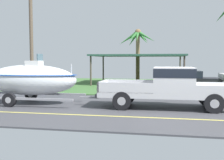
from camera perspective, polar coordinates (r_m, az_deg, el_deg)
The scene contains 8 objects.
ground at distance 20.27m, azimuth 12.15°, elevation -1.96°, with size 36.00×22.00×0.11m.
pickup_truck_towing at distance 12.24m, azimuth 12.78°, elevation -1.12°, with size 5.98×2.02×1.83m.
boat_on_trailer at distance 13.79m, azimuth -17.14°, elevation 0.07°, with size 6.13×2.32×2.45m.
parked_sedan_near at distance 20.11m, azimuth -15.75°, elevation -0.12°, with size 4.38×1.82×1.38m.
parked_sedan_far at distance 20.39m, azimuth 15.55°, elevation -0.06°, with size 4.33×1.87×1.38m.
carport_awning at distance 23.61m, azimuth 5.70°, elevation 5.13°, with size 7.91×5.23×2.63m.
palm_tree_near_left at distance 25.94m, azimuth 5.45°, elevation 8.09°, with size 3.70×3.13×5.13m.
utility_pole at distance 19.09m, azimuth -16.85°, elevation 9.40°, with size 0.24×1.80×7.55m.
Camera 1 is at (-0.58, -11.76, 2.15)m, focal length 42.86 mm.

